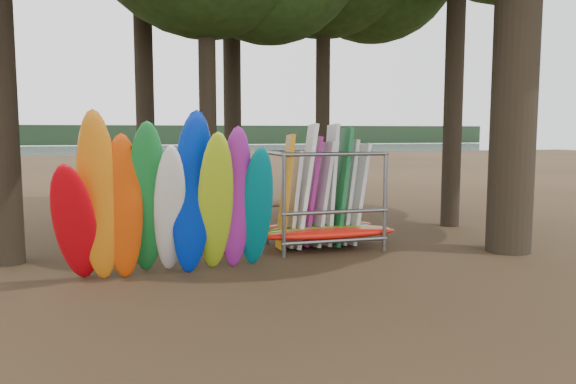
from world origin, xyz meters
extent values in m
plane|color=#47331E|center=(0.00, 0.00, 0.00)|extent=(120.00, 120.00, 0.00)
plane|color=gray|center=(0.00, 60.00, 0.00)|extent=(160.00, 160.00, 0.00)
cube|color=black|center=(0.00, 110.00, 2.00)|extent=(160.00, 4.00, 4.00)
cylinder|color=black|center=(-3.04, 5.57, 5.81)|extent=(0.49, 0.49, 11.61)
cylinder|color=black|center=(-0.24, 7.65, 5.89)|extent=(0.56, 0.56, 11.78)
cylinder|color=black|center=(2.22, 6.00, 5.19)|extent=(0.43, 0.43, 10.39)
cylinder|color=black|center=(-1.64, 3.53, 4.65)|extent=(0.42, 0.42, 9.29)
cylinder|color=black|center=(5.39, 3.89, 6.17)|extent=(0.53, 0.53, 12.34)
ellipsoid|color=red|center=(-4.49, 0.08, 1.10)|extent=(0.92, 1.63, 2.35)
ellipsoid|color=orange|center=(-4.08, 0.05, 1.54)|extent=(0.79, 1.24, 3.18)
ellipsoid|color=#DF460B|center=(-3.68, 0.09, 1.35)|extent=(0.68, 1.04, 2.77)
ellipsoid|color=#1A8235|center=(-3.27, 0.22, 1.45)|extent=(0.74, 1.73, 3.03)
ellipsoid|color=white|center=(-2.86, 0.18, 1.25)|extent=(0.61, 1.74, 2.65)
ellipsoid|color=#042ABE|center=(-2.45, 0.09, 1.55)|extent=(0.89, 1.23, 3.17)
ellipsoid|color=#ADD420|center=(-2.04, 0.05, 1.36)|extent=(0.78, 1.84, 2.86)
ellipsoid|color=purple|center=(-1.63, 0.18, 1.41)|extent=(0.75, 1.54, 2.94)
ellipsoid|color=#047483|center=(-1.23, 0.19, 1.22)|extent=(0.75, 1.66, 2.59)
ellipsoid|color=#FF1C0E|center=(0.82, 1.50, 0.42)|extent=(3.17, 0.55, 0.24)
ellipsoid|color=#A48715|center=(0.82, 1.78, 0.42)|extent=(3.17, 0.55, 0.24)
ellipsoid|color=#1B7C1B|center=(0.82, 2.17, 0.42)|extent=(2.62, 0.55, 0.24)
ellipsoid|color=#E04210|center=(0.82, 2.52, 0.42)|extent=(2.90, 0.55, 0.24)
cube|color=orange|center=(-0.08, 2.15, 1.32)|extent=(0.45, 0.77, 2.67)
cube|color=silver|center=(0.14, 2.24, 1.13)|extent=(0.41, 0.75, 2.28)
cube|color=white|center=(0.37, 2.07, 1.45)|extent=(0.59, 0.78, 2.91)
cube|color=#931872|center=(0.59, 2.30, 1.30)|extent=(0.52, 0.76, 2.61)
cube|color=silver|center=(0.82, 2.16, 1.24)|extent=(0.59, 0.81, 2.50)
cube|color=silver|center=(1.04, 2.24, 1.44)|extent=(0.36, 0.80, 2.91)
cube|color=#176A30|center=(1.27, 2.08, 1.40)|extent=(0.49, 0.80, 2.83)
cube|color=silver|center=(1.49, 2.26, 1.26)|extent=(0.50, 0.79, 2.54)
cube|color=silver|center=(1.71, 2.14, 1.22)|extent=(0.55, 0.78, 2.45)
camera|label=1|loc=(-3.67, -10.20, 2.72)|focal=35.00mm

